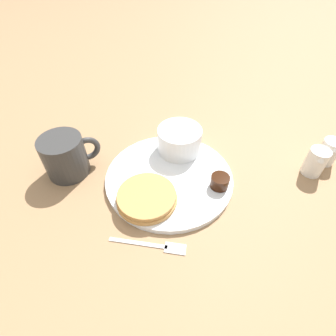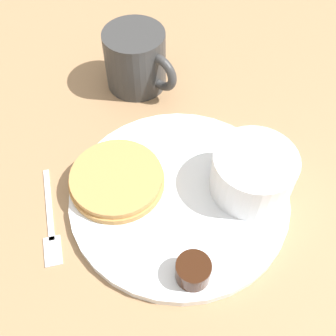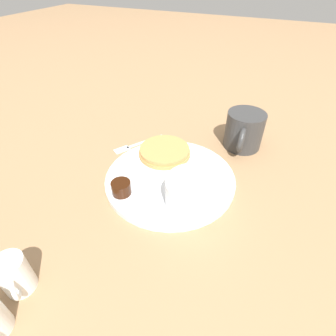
% 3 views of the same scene
% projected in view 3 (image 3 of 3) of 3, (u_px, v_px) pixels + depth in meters
% --- Properties ---
extents(ground_plane, '(4.00, 4.00, 0.00)m').
position_uv_depth(ground_plane, '(170.00, 181.00, 0.56)').
color(ground_plane, '#93704C').
extents(plate, '(0.27, 0.27, 0.01)m').
position_uv_depth(plate, '(170.00, 178.00, 0.56)').
color(plate, white).
rests_on(plate, ground_plane).
extents(pancake_stack, '(0.12, 0.12, 0.02)m').
position_uv_depth(pancake_stack, '(165.00, 151.00, 0.61)').
color(pancake_stack, '#B78447').
rests_on(pancake_stack, plate).
extents(bowl, '(0.10, 0.10, 0.06)m').
position_uv_depth(bowl, '(193.00, 192.00, 0.48)').
color(bowl, white).
rests_on(bowl, plate).
extents(syrup_cup, '(0.04, 0.04, 0.03)m').
position_uv_depth(syrup_cup, '(121.00, 188.00, 0.51)').
color(syrup_cup, black).
rests_on(syrup_cup, plate).
extents(butter_ramekin, '(0.05, 0.05, 0.04)m').
position_uv_depth(butter_ramekin, '(189.00, 206.00, 0.47)').
color(butter_ramekin, white).
rests_on(butter_ramekin, plate).
extents(coffee_mug, '(0.12, 0.09, 0.09)m').
position_uv_depth(coffee_mug, '(244.00, 131.00, 0.64)').
color(coffee_mug, '#333333').
rests_on(coffee_mug, ground_plane).
extents(creamer_pitcher_near, '(0.05, 0.06, 0.07)m').
position_uv_depth(creamer_pitcher_near, '(15.00, 275.00, 0.36)').
color(creamer_pitcher_near, white).
rests_on(creamer_pitcher_near, ground_plane).
extents(fork, '(0.12, 0.08, 0.00)m').
position_uv_depth(fork, '(134.00, 145.00, 0.67)').
color(fork, silver).
rests_on(fork, ground_plane).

